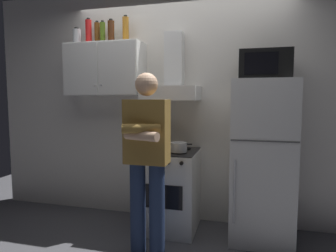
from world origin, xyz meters
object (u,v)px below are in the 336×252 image
(person_standing, at_px, (147,158))
(bottle_rum_dark, at_px, (111,32))
(stove_oven, at_px, (169,189))
(bottle_beer_brown, at_px, (97,33))
(microwave, at_px, (264,65))
(refrigerator, at_px, (262,161))
(bottle_liquor_amber, at_px, (126,30))
(cooking_pot, at_px, (179,147))
(upper_cabinet, at_px, (105,70))
(bottle_olive_oil, at_px, (103,33))
(bottle_canister_steel, at_px, (77,37))
(bottle_soda_red, at_px, (89,32))
(range_hood, at_px, (172,82))

(person_standing, bearing_deg, bottle_rum_dark, 132.34)
(stove_oven, relative_size, bottle_beer_brown, 3.26)
(stove_oven, bearing_deg, person_standing, -94.72)
(microwave, bearing_deg, refrigerator, -89.10)
(refrigerator, xyz_separation_m, bottle_liquor_amber, (-1.51, 0.17, 1.40))
(microwave, height_order, cooking_pot, microwave)
(upper_cabinet, relative_size, bottle_olive_oil, 3.49)
(stove_oven, relative_size, bottle_rum_dark, 3.27)
(bottle_canister_steel, bearing_deg, stove_oven, -5.22)
(bottle_soda_red, bearing_deg, microwave, -3.48)
(person_standing, xyz_separation_m, bottle_canister_steel, (-1.09, 0.71, 1.24))
(bottle_olive_oil, bearing_deg, bottle_soda_red, 179.82)
(stove_oven, distance_m, bottle_canister_steel, 2.06)
(microwave, relative_size, bottle_rum_dark, 1.80)
(refrigerator, height_order, bottle_beer_brown, bottle_beer_brown)
(microwave, bearing_deg, bottle_rum_dark, 176.21)
(refrigerator, bearing_deg, person_standing, -148.77)
(refrigerator, height_order, person_standing, person_standing)
(microwave, distance_m, bottle_canister_steel, 2.13)
(person_standing, distance_m, bottle_soda_red, 1.77)
(bottle_liquor_amber, height_order, bottle_soda_red, bottle_liquor_amber)
(microwave, bearing_deg, range_hood, 173.54)
(bottle_rum_dark, bearing_deg, stove_oven, -10.21)
(microwave, height_order, bottle_canister_steel, bottle_canister_steel)
(bottle_liquor_amber, distance_m, bottle_canister_steel, 0.59)
(microwave, distance_m, bottle_beer_brown, 1.92)
(bottle_beer_brown, bearing_deg, refrigerator, -5.11)
(microwave, distance_m, bottle_olive_oil, 1.83)
(bottle_canister_steel, relative_size, bottle_olive_oil, 0.74)
(cooking_pot, bearing_deg, upper_cabinet, 165.27)
(bottle_soda_red, bearing_deg, upper_cabinet, -3.53)
(bottle_rum_dark, xyz_separation_m, bottle_beer_brown, (-0.20, 0.04, 0.00))
(refrigerator, height_order, bottle_canister_steel, bottle_canister_steel)
(bottle_beer_brown, distance_m, bottle_soda_red, 0.10)
(bottle_beer_brown, distance_m, bottle_canister_steel, 0.24)
(bottle_canister_steel, distance_m, bottle_olive_oil, 0.32)
(range_hood, xyz_separation_m, bottle_canister_steel, (-1.14, -0.02, 0.54))
(bottle_canister_steel, bearing_deg, bottle_rum_dark, 3.38)
(range_hood, relative_size, cooking_pot, 2.75)
(refrigerator, relative_size, cooking_pot, 5.87)
(upper_cabinet, distance_m, bottle_canister_steel, 0.52)
(bottle_liquor_amber, relative_size, bottle_olive_oil, 1.19)
(cooking_pot, distance_m, bottle_canister_steel, 1.78)
(microwave, height_order, bottle_beer_brown, bottle_beer_brown)
(stove_oven, bearing_deg, bottle_olive_oil, 170.57)
(bottle_soda_red, bearing_deg, cooking_pot, -12.73)
(bottle_liquor_amber, bearing_deg, bottle_beer_brown, -179.93)
(refrigerator, distance_m, bottle_olive_oil, 2.25)
(bottle_olive_oil, bearing_deg, stove_oven, -9.43)
(refrigerator, distance_m, cooking_pot, 0.84)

